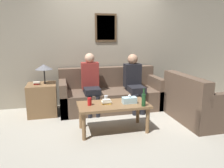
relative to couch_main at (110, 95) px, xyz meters
name	(u,v)px	position (x,y,z in m)	size (l,w,h in m)	color
ground_plane	(117,116)	(0.00, -0.52, -0.30)	(16.00, 16.00, 0.00)	#ADA899
wall_back	(106,46)	(0.00, 0.46, 1.01)	(9.00, 0.08, 2.60)	#9E937F
couch_main	(110,95)	(0.00, 0.00, 0.00)	(2.12, 0.87, 0.85)	brown
couch_side	(198,105)	(1.39, -1.06, 0.00)	(0.87, 1.24, 0.85)	brown
coffee_table	(113,108)	(-0.22, -1.13, 0.10)	(1.14, 0.57, 0.46)	olive
side_table_with_lamp	(43,97)	(-1.39, -0.06, 0.05)	(0.55, 0.55, 1.00)	olive
wine_bottle	(144,100)	(0.21, -1.35, 0.27)	(0.06, 0.06, 0.28)	#19421E
drinking_glass	(106,98)	(-0.30, -0.94, 0.21)	(0.07, 0.07, 0.09)	silver
book_stack	(106,102)	(-0.33, -1.09, 0.20)	(0.17, 0.12, 0.07)	gold
soda_can	(90,102)	(-0.60, -1.11, 0.23)	(0.07, 0.07, 0.12)	red
tissue_box	(129,100)	(0.04, -1.16, 0.22)	(0.23, 0.12, 0.14)	silver
person_left	(91,81)	(-0.43, -0.14, 0.34)	(0.34, 0.59, 1.19)	black
person_right	(134,80)	(0.45, -0.21, 0.33)	(0.34, 0.61, 1.16)	black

